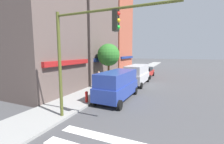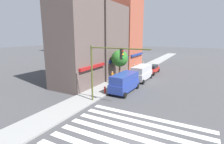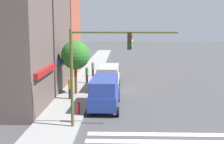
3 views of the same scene
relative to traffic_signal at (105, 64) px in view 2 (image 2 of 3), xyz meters
The scene contains 13 objects.
ground_plane 7.73m from the traffic_signal, 131.66° to the right, with size 200.00×200.00×0.00m, color #424244.
sidewalk_left 6.55m from the traffic_signal, 148.19° to the left, with size 120.00×3.00×0.15m.
crosswalk_stripes 7.73m from the traffic_signal, 131.66° to the right, with size 7.45×10.80×0.01m.
storefront_row 14.38m from the traffic_signal, 28.28° to the left, with size 23.56×5.30×15.55m.
traffic_signal is the anchor object (origin of this frame).
van_blue 5.48m from the traffic_signal, ahead, with size 5.06×2.22×2.34m.
van_silver 11.59m from the traffic_signal, ahead, with size 5.04×2.22×2.34m.
sedan_red 17.40m from the traffic_signal, ahead, with size 4.44×2.02×1.59m.
pedestrian_orange_vest 8.19m from the traffic_signal, 22.26° to the left, with size 0.32×0.32×1.77m.
pedestrian_grey_coat 18.69m from the traffic_signal, ahead, with size 0.32×0.32×1.77m.
pedestrian_green_top 14.65m from the traffic_signal, ahead, with size 0.32×0.32×1.77m.
fire_hydrant 4.75m from the traffic_signal, 30.66° to the left, with size 0.24×0.24×0.84m.
street_tree 9.39m from the traffic_signal, 16.54° to the left, with size 2.53×2.53×4.72m.
Camera 2 is at (-10.47, -3.93, 7.05)m, focal length 28.00 mm.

